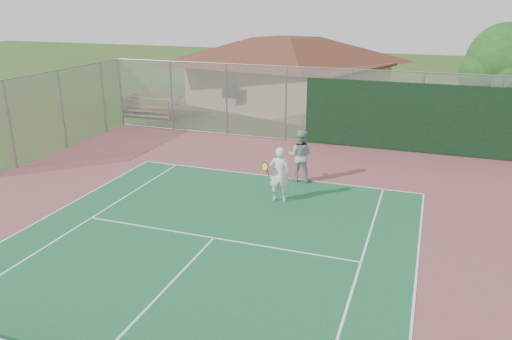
# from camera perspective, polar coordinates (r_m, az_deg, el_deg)

# --- Properties ---
(back_fence) EXTENTS (20.08, 0.11, 3.53)m
(back_fence) POSITION_cam_1_polar(r_m,az_deg,el_deg) (22.87, 10.96, 6.67)
(back_fence) COLOR gray
(back_fence) RESTS_ON ground
(side_fence_left) EXTENTS (0.08, 9.00, 3.50)m
(side_fence_left) POSITION_cam_1_polar(r_m,az_deg,el_deg) (23.85, -21.25, 6.43)
(side_fence_left) COLOR gray
(side_fence_left) RESTS_ON ground
(clubhouse) EXTENTS (13.61, 11.29, 5.03)m
(clubhouse) POSITION_cam_1_polar(r_m,az_deg,el_deg) (31.24, 3.44, 11.86)
(clubhouse) COLOR tan
(clubhouse) RESTS_ON ground
(bleachers) EXTENTS (3.20, 1.97, 1.17)m
(bleachers) POSITION_cam_1_polar(r_m,az_deg,el_deg) (29.49, -11.73, 7.27)
(bleachers) COLOR #A63C26
(bleachers) RESTS_ON ground
(tree) EXTENTS (4.01, 3.80, 5.60)m
(tree) POSITION_cam_1_polar(r_m,az_deg,el_deg) (24.93, 26.84, 10.71)
(tree) COLOR #3A2315
(tree) RESTS_ON ground
(player_white_front) EXTENTS (0.95, 0.69, 1.86)m
(player_white_front) POSITION_cam_1_polar(r_m,az_deg,el_deg) (16.39, 2.69, -0.56)
(player_white_front) COLOR white
(player_white_front) RESTS_ON ground
(player_grey_back) EXTENTS (0.98, 0.79, 1.92)m
(player_grey_back) POSITION_cam_1_polar(r_m,az_deg,el_deg) (18.33, 5.06, 1.60)
(player_grey_back) COLOR #A3A5A8
(player_grey_back) RESTS_ON ground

